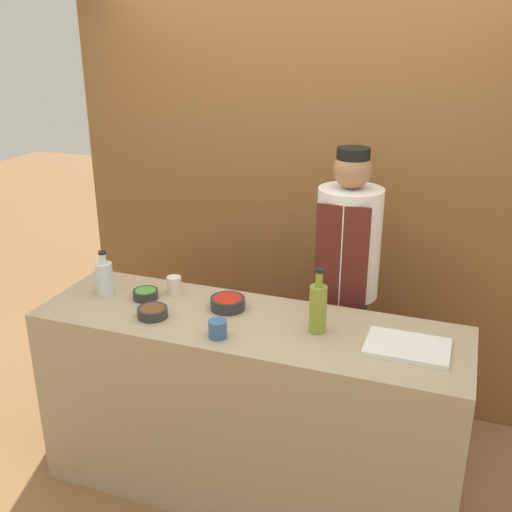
# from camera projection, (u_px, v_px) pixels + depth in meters

# --- Properties ---
(ground_plane) EXTENTS (14.00, 14.00, 0.00)m
(ground_plane) POSITION_uv_depth(u_px,v_px,m) (248.00, 485.00, 3.12)
(ground_plane) COLOR olive
(cabinet_wall) EXTENTS (2.96, 0.18, 2.40)m
(cabinet_wall) POSITION_uv_depth(u_px,v_px,m) (310.00, 208.00, 3.64)
(cabinet_wall) COLOR brown
(cabinet_wall) RESTS_ON ground_plane
(counter) EXTENTS (2.03, 0.61, 0.96)m
(counter) POSITION_uv_depth(u_px,v_px,m) (248.00, 408.00, 2.95)
(counter) COLOR tan
(counter) RESTS_ON ground_plane
(sauce_bowl_red) EXTENTS (0.17, 0.17, 0.06)m
(sauce_bowl_red) POSITION_uv_depth(u_px,v_px,m) (228.00, 303.00, 2.89)
(sauce_bowl_red) COLOR #2D2D2D
(sauce_bowl_red) RESTS_ON counter
(sauce_bowl_green) EXTENTS (0.13, 0.13, 0.05)m
(sauce_bowl_green) POSITION_uv_depth(u_px,v_px,m) (146.00, 294.00, 3.00)
(sauce_bowl_green) COLOR #2D2D2D
(sauce_bowl_green) RESTS_ON counter
(sauce_bowl_brown) EXTENTS (0.14, 0.14, 0.05)m
(sauce_bowl_brown) POSITION_uv_depth(u_px,v_px,m) (152.00, 312.00, 2.81)
(sauce_bowl_brown) COLOR #2D2D2D
(sauce_bowl_brown) RESTS_ON counter
(cutting_board) EXTENTS (0.35, 0.24, 0.02)m
(cutting_board) POSITION_uv_depth(u_px,v_px,m) (407.00, 347.00, 2.53)
(cutting_board) COLOR white
(cutting_board) RESTS_ON counter
(bottle_oil) EXTENTS (0.08, 0.08, 0.30)m
(bottle_oil) POSITION_uv_depth(u_px,v_px,m) (318.00, 307.00, 2.64)
(bottle_oil) COLOR olive
(bottle_oil) RESTS_ON counter
(bottle_clear) EXTENTS (0.09, 0.09, 0.23)m
(bottle_clear) POSITION_uv_depth(u_px,v_px,m) (105.00, 277.00, 3.03)
(bottle_clear) COLOR silver
(bottle_clear) RESTS_ON counter
(cup_cream) EXTENTS (0.07, 0.07, 0.09)m
(cup_cream) POSITION_uv_depth(u_px,v_px,m) (174.00, 285.00, 3.05)
(cup_cream) COLOR silver
(cup_cream) RESTS_ON counter
(cup_blue) EXTENTS (0.08, 0.08, 0.08)m
(cup_blue) POSITION_uv_depth(u_px,v_px,m) (218.00, 329.00, 2.62)
(cup_blue) COLOR #386093
(cup_blue) RESTS_ON counter
(chef_center) EXTENTS (0.33, 0.33, 1.69)m
(chef_center) POSITION_uv_depth(u_px,v_px,m) (345.00, 292.00, 3.18)
(chef_center) COLOR #28282D
(chef_center) RESTS_ON ground_plane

